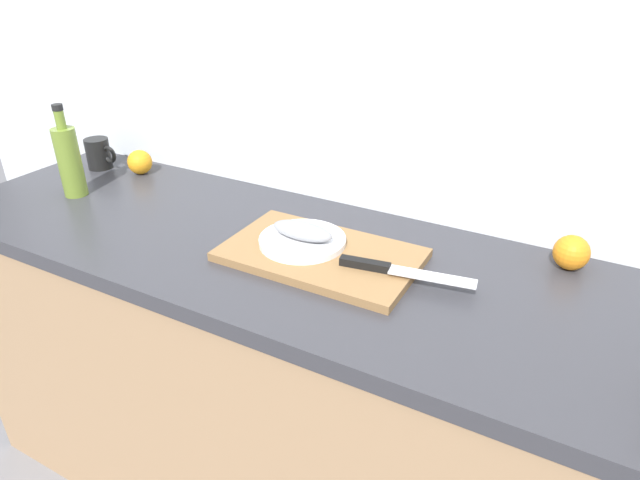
{
  "coord_description": "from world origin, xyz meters",
  "views": [
    {
      "loc": [
        0.59,
        -0.95,
        1.53
      ],
      "look_at": [
        0.07,
        -0.0,
        0.95
      ],
      "focal_mm": 30.74,
      "sensor_mm": 36.0,
      "label": 1
    }
  ],
  "objects_px": {
    "olive_oil_bottle": "(69,160)",
    "coffee_mug_0": "(99,154)",
    "fish_fillet": "(302,231)",
    "cutting_board": "(320,256)",
    "orange_0": "(571,253)",
    "chef_knife": "(389,268)",
    "white_plate": "(302,241)"
  },
  "relations": [
    {
      "from": "orange_0",
      "to": "olive_oil_bottle",
      "type": "bearing_deg",
      "value": -169.49
    },
    {
      "from": "white_plate",
      "to": "coffee_mug_0",
      "type": "relative_size",
      "value": 1.76
    },
    {
      "from": "orange_0",
      "to": "coffee_mug_0",
      "type": "bearing_deg",
      "value": -177.89
    },
    {
      "from": "chef_knife",
      "to": "coffee_mug_0",
      "type": "relative_size",
      "value": 2.53
    },
    {
      "from": "olive_oil_bottle",
      "to": "coffee_mug_0",
      "type": "xyz_separation_m",
      "value": [
        -0.11,
        0.19,
        -0.06
      ]
    },
    {
      "from": "white_plate",
      "to": "coffee_mug_0",
      "type": "xyz_separation_m",
      "value": [
        -0.85,
        0.16,
        0.02
      ]
    },
    {
      "from": "chef_knife",
      "to": "orange_0",
      "type": "distance_m",
      "value": 0.41
    },
    {
      "from": "olive_oil_bottle",
      "to": "orange_0",
      "type": "height_order",
      "value": "olive_oil_bottle"
    },
    {
      "from": "cutting_board",
      "to": "white_plate",
      "type": "relative_size",
      "value": 2.18
    },
    {
      "from": "fish_fillet",
      "to": "orange_0",
      "type": "xyz_separation_m",
      "value": [
        0.56,
        0.22,
        -0.01
      ]
    },
    {
      "from": "fish_fillet",
      "to": "cutting_board",
      "type": "bearing_deg",
      "value": -15.41
    },
    {
      "from": "white_plate",
      "to": "coffee_mug_0",
      "type": "distance_m",
      "value": 0.86
    },
    {
      "from": "olive_oil_bottle",
      "to": "cutting_board",
      "type": "bearing_deg",
      "value": 0.65
    },
    {
      "from": "chef_knife",
      "to": "fish_fillet",
      "type": "bearing_deg",
      "value": 165.49
    },
    {
      "from": "fish_fillet",
      "to": "coffee_mug_0",
      "type": "distance_m",
      "value": 0.86
    },
    {
      "from": "cutting_board",
      "to": "olive_oil_bottle",
      "type": "distance_m",
      "value": 0.8
    },
    {
      "from": "coffee_mug_0",
      "to": "orange_0",
      "type": "bearing_deg",
      "value": 2.11
    },
    {
      "from": "coffee_mug_0",
      "to": "chef_knife",
      "type": "bearing_deg",
      "value": -9.88
    },
    {
      "from": "white_plate",
      "to": "orange_0",
      "type": "height_order",
      "value": "orange_0"
    },
    {
      "from": "chef_knife",
      "to": "olive_oil_bottle",
      "type": "relative_size",
      "value": 1.12
    },
    {
      "from": "chef_knife",
      "to": "orange_0",
      "type": "bearing_deg",
      "value": 27.11
    },
    {
      "from": "fish_fillet",
      "to": "orange_0",
      "type": "distance_m",
      "value": 0.6
    },
    {
      "from": "white_plate",
      "to": "olive_oil_bottle",
      "type": "relative_size",
      "value": 0.78
    },
    {
      "from": "fish_fillet",
      "to": "chef_knife",
      "type": "relative_size",
      "value": 0.52
    },
    {
      "from": "orange_0",
      "to": "fish_fillet",
      "type": "bearing_deg",
      "value": -158.75
    },
    {
      "from": "fish_fillet",
      "to": "coffee_mug_0",
      "type": "height_order",
      "value": "coffee_mug_0"
    },
    {
      "from": "cutting_board",
      "to": "white_plate",
      "type": "distance_m",
      "value": 0.06
    },
    {
      "from": "cutting_board",
      "to": "coffee_mug_0",
      "type": "relative_size",
      "value": 3.84
    },
    {
      "from": "white_plate",
      "to": "fish_fillet",
      "type": "height_order",
      "value": "fish_fillet"
    },
    {
      "from": "chef_knife",
      "to": "orange_0",
      "type": "height_order",
      "value": "orange_0"
    },
    {
      "from": "cutting_board",
      "to": "chef_knife",
      "type": "xyz_separation_m",
      "value": [
        0.17,
        -0.01,
        0.02
      ]
    },
    {
      "from": "cutting_board",
      "to": "olive_oil_bottle",
      "type": "xyz_separation_m",
      "value": [
        -0.79,
        -0.01,
        0.09
      ]
    }
  ]
}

